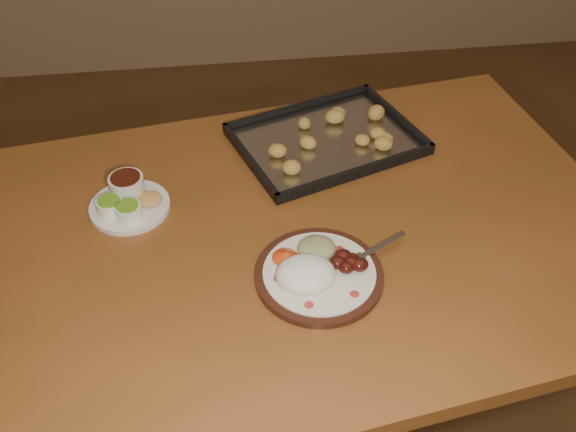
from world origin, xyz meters
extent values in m
plane|color=brown|center=(0.00, 0.00, 0.00)|extent=(4.00, 4.00, 0.00)
cube|color=brown|center=(-0.19, -0.06, 0.73)|extent=(1.61, 1.11, 0.04)
cylinder|color=#513618|center=(0.43, 0.41, 0.35)|extent=(0.07, 0.07, 0.71)
cylinder|color=black|center=(-0.09, -0.19, 0.76)|extent=(0.24, 0.24, 0.01)
cylinder|color=silver|center=(-0.09, -0.19, 0.77)|extent=(0.21, 0.21, 0.01)
ellipsoid|color=#A83028|center=(-0.12, -0.26, 0.77)|extent=(0.02, 0.02, 0.00)
ellipsoid|color=#A83028|center=(-0.03, -0.25, 0.77)|extent=(0.02, 0.02, 0.00)
ellipsoid|color=#A83028|center=(-0.04, -0.13, 0.77)|extent=(0.02, 0.02, 0.00)
ellipsoid|color=#A83028|center=(-0.16, -0.20, 0.77)|extent=(0.02, 0.02, 0.00)
ellipsoid|color=white|center=(-0.12, -0.20, 0.78)|extent=(0.13, 0.12, 0.05)
ellipsoid|color=#4B130A|center=(-0.04, -0.20, 0.78)|extent=(0.03, 0.03, 0.02)
ellipsoid|color=#4B130A|center=(-0.02, -0.18, 0.78)|extent=(0.03, 0.03, 0.02)
ellipsoid|color=#4B130A|center=(-0.04, -0.17, 0.78)|extent=(0.03, 0.03, 0.02)
ellipsoid|color=#4B130A|center=(-0.01, -0.19, 0.78)|extent=(0.03, 0.03, 0.02)
ellipsoid|color=#4B130A|center=(-0.05, -0.18, 0.78)|extent=(0.03, 0.03, 0.02)
ellipsoid|color=#4B130A|center=(-0.03, -0.19, 0.78)|extent=(0.03, 0.03, 0.02)
ellipsoid|color=tan|center=(-0.08, -0.14, 0.78)|extent=(0.09, 0.09, 0.03)
cone|color=red|center=(-0.14, -0.15, 0.78)|extent=(0.08, 0.08, 0.02)
cube|color=silver|center=(0.04, -0.14, 0.77)|extent=(0.11, 0.07, 0.00)
cube|color=silver|center=(-0.01, -0.17, 0.77)|extent=(0.04, 0.03, 0.00)
cylinder|color=silver|center=(-0.03, -0.19, 0.77)|extent=(0.02, 0.01, 0.00)
cylinder|color=silver|center=(-0.03, -0.18, 0.77)|extent=(0.02, 0.01, 0.00)
cylinder|color=silver|center=(-0.03, -0.18, 0.77)|extent=(0.02, 0.01, 0.00)
cylinder|color=silver|center=(-0.03, -0.17, 0.77)|extent=(0.02, 0.01, 0.00)
cylinder|color=silver|center=(-0.45, 0.05, 0.76)|extent=(0.17, 0.17, 0.01)
cylinder|color=white|center=(-0.48, 0.03, 0.78)|extent=(0.05, 0.05, 0.03)
cylinder|color=#548E1C|center=(-0.48, 0.03, 0.79)|extent=(0.05, 0.05, 0.00)
cylinder|color=white|center=(-0.44, 0.01, 0.78)|extent=(0.05, 0.05, 0.03)
cylinder|color=#548E1C|center=(-0.44, 0.01, 0.79)|extent=(0.05, 0.05, 0.00)
cylinder|color=silver|center=(-0.45, 0.09, 0.78)|extent=(0.07, 0.07, 0.04)
cylinder|color=#331109|center=(-0.45, 0.09, 0.80)|extent=(0.06, 0.06, 0.00)
ellipsoid|color=gold|center=(-0.40, 0.06, 0.77)|extent=(0.05, 0.05, 0.02)
cube|color=black|center=(0.00, 0.23, 0.75)|extent=(0.48, 0.41, 0.01)
cube|color=black|center=(-0.05, 0.37, 0.77)|extent=(0.38, 0.14, 0.02)
cube|color=black|center=(0.05, 0.09, 0.77)|extent=(0.38, 0.14, 0.02)
cube|color=black|center=(0.18, 0.29, 0.77)|extent=(0.11, 0.28, 0.02)
cube|color=black|center=(-0.19, 0.17, 0.77)|extent=(0.11, 0.28, 0.02)
cube|color=silver|center=(0.00, 0.23, 0.76)|extent=(0.44, 0.38, 0.00)
ellipsoid|color=#B68F3F|center=(0.05, 0.25, 0.78)|extent=(0.04, 0.04, 0.03)
ellipsoid|color=#B68F3F|center=(0.07, 0.29, 0.78)|extent=(0.06, 0.06, 0.03)
ellipsoid|color=#B68F3F|center=(0.00, 0.32, 0.78)|extent=(0.06, 0.06, 0.03)
ellipsoid|color=#B68F3F|center=(-0.03, 0.27, 0.78)|extent=(0.05, 0.05, 0.03)
ellipsoid|color=#B68F3F|center=(-0.07, 0.27, 0.78)|extent=(0.06, 0.06, 0.03)
ellipsoid|color=#B68F3F|center=(-0.05, 0.22, 0.78)|extent=(0.05, 0.05, 0.03)
ellipsoid|color=#B68F3F|center=(-0.09, 0.18, 0.78)|extent=(0.05, 0.05, 0.03)
ellipsoid|color=#B68F3F|center=(-0.02, 0.15, 0.78)|extent=(0.06, 0.06, 0.03)
ellipsoid|color=#B68F3F|center=(0.00, 0.18, 0.78)|extent=(0.05, 0.05, 0.03)
ellipsoid|color=#B68F3F|center=(0.06, 0.18, 0.78)|extent=(0.06, 0.06, 0.03)
ellipsoid|color=#B68F3F|center=(0.05, 0.23, 0.78)|extent=(0.06, 0.06, 0.03)
camera|label=1|loc=(-0.25, -0.98, 1.64)|focal=40.00mm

